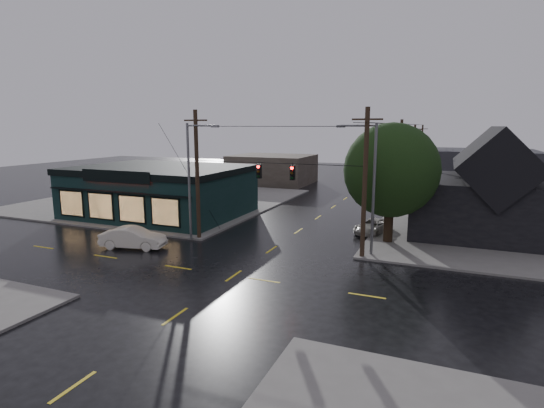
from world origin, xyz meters
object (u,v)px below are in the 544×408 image
at_px(suv_silver, 372,226).
at_px(utility_pole_ne, 362,258).
at_px(utility_pole_nw, 199,239).
at_px(sedan_cream, 133,238).
at_px(corner_tree, 391,170).

bearing_deg(suv_silver, utility_pole_ne, -71.94).
xyz_separation_m(utility_pole_nw, utility_pole_ne, (13.00, 0.00, 0.00)).
bearing_deg(utility_pole_nw, sedan_cream, -127.40).
bearing_deg(utility_pole_ne, utility_pole_nw, 180.00).
xyz_separation_m(utility_pole_ne, sedan_cream, (-16.12, -4.07, 0.79)).
bearing_deg(sedan_cream, utility_pole_ne, -89.43).
height_order(corner_tree, utility_pole_nw, corner_tree).
distance_m(utility_pole_ne, suv_silver, 7.30).
height_order(utility_pole_nw, utility_pole_ne, same).
height_order(utility_pole_nw, sedan_cream, utility_pole_nw).
bearing_deg(corner_tree, utility_pole_ne, -103.73).
bearing_deg(sedan_cream, utility_pole_nw, -51.02).
distance_m(corner_tree, suv_silver, 5.94).
bearing_deg(corner_tree, suv_silver, 120.97).
distance_m(utility_pole_nw, sedan_cream, 5.19).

